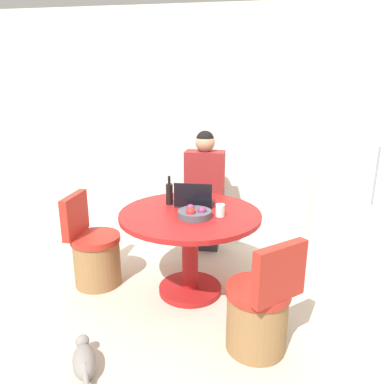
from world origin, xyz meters
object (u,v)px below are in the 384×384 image
at_px(refrigerator, 344,176).
at_px(chair_near_right_corner, 259,313).
at_px(chair_left_side, 95,255).
at_px(person_seated, 205,188).
at_px(laptop, 194,201).
at_px(dining_table, 190,234).
at_px(bottle, 169,193).
at_px(cat, 84,360).
at_px(fruit_bowl, 195,213).

distance_m(refrigerator, chair_near_right_corner, 1.90).
xyz_separation_m(chair_near_right_corner, chair_left_side, (-1.48, 0.67, 0.00)).
bearing_deg(chair_left_side, person_seated, -47.76).
height_order(chair_left_side, laptop, laptop).
xyz_separation_m(dining_table, bottle, (-0.22, 0.19, 0.30)).
distance_m(chair_left_side, cat, 1.15).
bearing_deg(chair_left_side, refrigerator, -67.81).
xyz_separation_m(bottle, cat, (-0.30, -1.25, -0.77)).
height_order(chair_left_side, bottle, bottle).
bearing_deg(laptop, chair_left_side, 11.19).
xyz_separation_m(dining_table, cat, (-0.52, -1.06, -0.47)).
xyz_separation_m(refrigerator, laptop, (-1.42, -0.75, -0.10)).
distance_m(chair_left_side, bottle, 0.90).
bearing_deg(cat, bottle, -41.68).
xyz_separation_m(chair_left_side, bottle, (0.67, 0.19, 0.57)).
distance_m(bottle, cat, 1.50).
relative_size(dining_table, cat, 3.15).
distance_m(laptop, fruit_bowl, 0.30).
bearing_deg(chair_near_right_corner, refrigerator, -159.19).
bearing_deg(refrigerator, chair_left_side, -158.07).
bearing_deg(laptop, fruit_bowl, 99.43).
bearing_deg(person_seated, laptop, 88.80).
relative_size(person_seated, bottle, 5.16).
height_order(chair_left_side, fruit_bowl, same).
distance_m(refrigerator, cat, 2.90).
distance_m(chair_near_right_corner, laptop, 1.15).
height_order(dining_table, bottle, bottle).
xyz_separation_m(chair_near_right_corner, person_seated, (-0.57, 1.49, 0.45)).
distance_m(refrigerator, fruit_bowl, 1.73).
xyz_separation_m(laptop, cat, (-0.53, -1.24, -0.72)).
bearing_deg(bottle, dining_table, -40.69).
xyz_separation_m(refrigerator, bottle, (-1.64, -0.75, -0.04)).
bearing_deg(laptop, dining_table, 87.72).
relative_size(chair_near_right_corner, laptop, 2.58).
height_order(refrigerator, cat, refrigerator).
bearing_deg(fruit_bowl, chair_left_side, 173.04).
height_order(person_seated, cat, person_seated).
height_order(refrigerator, laptop, refrigerator).
bearing_deg(dining_table, laptop, 87.72).
distance_m(dining_table, fruit_bowl, 0.27).
distance_m(chair_left_side, fruit_bowl, 1.08).
xyz_separation_m(chair_left_side, person_seated, (0.91, 0.82, 0.45)).
height_order(refrigerator, chair_left_side, refrigerator).
height_order(refrigerator, person_seated, refrigerator).
xyz_separation_m(refrigerator, fruit_bowl, (-1.37, -1.05, -0.11)).
bearing_deg(chair_left_side, dining_table, -90.00).
distance_m(refrigerator, person_seated, 1.42).
xyz_separation_m(refrigerator, cat, (-1.94, -2.00, -0.82)).
distance_m(dining_table, chair_near_right_corner, 0.93).
bearing_deg(cat, dining_table, -54.32).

